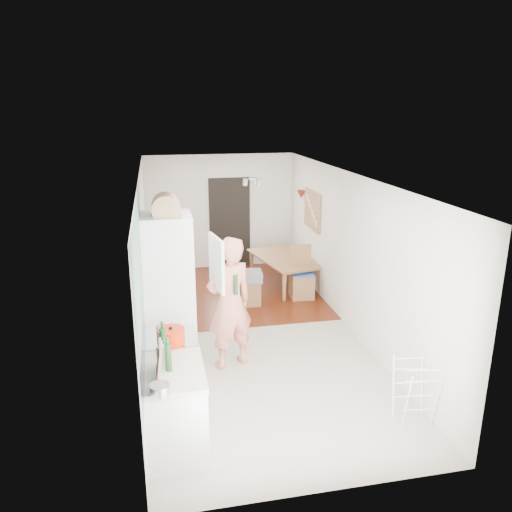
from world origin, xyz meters
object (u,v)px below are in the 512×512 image
object	(u,v)px
person	(229,292)
dining_table	(286,273)
dining_chair	(302,273)
stool	(249,293)
drying_rack	(415,392)

from	to	relation	value
person	dining_table	world-z (taller)	person
dining_table	dining_chair	bearing A→B (deg)	177.37
person	dining_table	distance (m)	3.47
stool	drying_rack	distance (m)	3.99
person	drying_rack	distance (m)	2.62
person	stool	world-z (taller)	person
drying_rack	stool	bearing A→B (deg)	115.83
dining_table	drying_rack	xyz separation A→B (m)	(0.27, -4.67, 0.12)
stool	drying_rack	size ratio (longest dim) A/B	0.63
stool	drying_rack	xyz separation A→B (m)	(1.19, -3.81, 0.14)
dining_table	stool	xyz separation A→B (m)	(-0.91, -0.86, -0.02)
dining_chair	person	bearing A→B (deg)	-123.11
person	dining_table	size ratio (longest dim) A/B	1.52
stool	person	bearing A→B (deg)	-107.62
stool	drying_rack	world-z (taller)	drying_rack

